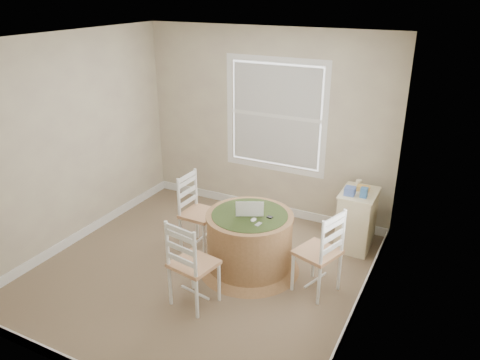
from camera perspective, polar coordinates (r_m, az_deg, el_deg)
The scene contains 14 objects.
room at distance 5.01m, azimuth -2.71°, elevation 1.92°, with size 3.64×3.64×2.64m.
round_table at distance 5.38m, azimuth 1.16°, elevation -7.27°, with size 1.17×1.17×0.71m.
chair_left at distance 5.79m, azimuth -4.91°, elevation -4.08°, with size 0.42×0.40×0.95m, color white, non-canonical shape.
chair_near at distance 4.82m, azimuth -5.66°, elevation -10.08°, with size 0.42×0.40×0.95m, color white, non-canonical shape.
chair_right at distance 5.05m, azimuth 9.42°, elevation -8.63°, with size 0.42×0.40×0.95m, color white, non-canonical shape.
laptop at distance 5.24m, azimuth 1.18°, elevation -3.86°, with size 0.39×0.38×0.22m.
mouse at distance 5.11m, azimuth 1.65°, elevation -4.86°, with size 0.06×0.09×0.03m, color white.
phone at distance 5.03m, azimuth 2.25°, elevation -5.45°, with size 0.04×0.09×0.02m, color #B7BABF.
keys at distance 5.17m, azimuth 3.65°, elevation -4.59°, with size 0.06×0.05×0.03m, color black.
corner_chest at distance 6.01m, azimuth 14.01°, elevation -4.70°, with size 0.43×0.57×0.75m.
tissue_box at distance 5.73m, azimuth 13.28°, elevation -1.31°, with size 0.12×0.12×0.10m, color #506AB8.
box_yellow at distance 5.89m, azimuth 14.77°, elevation -1.00°, with size 0.15×0.10×0.06m, color #E6B051.
box_blue at distance 5.71m, azimuth 14.86°, elevation -1.47°, with size 0.08×0.08×0.12m, color #3768A5.
cup_cream at distance 5.98m, azimuth 14.29°, elevation -0.41°, with size 0.07×0.07×0.09m, color beige.
Camera 1 is at (2.50, -3.90, 3.07)m, focal length 35.00 mm.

